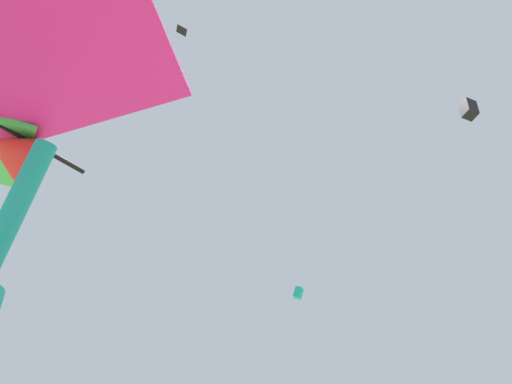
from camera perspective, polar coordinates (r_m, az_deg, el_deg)
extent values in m
cylinder|color=teal|center=(2.01, -27.99, -2.31)|extent=(0.29, 0.12, 0.62)
cylinder|color=black|center=(2.49, -27.87, 6.51)|extent=(0.11, 0.79, 0.02)
cube|color=#DB2393|center=(2.18, -23.56, 15.03)|extent=(1.13, 1.05, 0.23)
cone|color=red|center=(2.44, -28.46, 4.68)|extent=(0.26, 0.23, 0.24)
cube|color=#19B2AD|center=(36.46, 5.28, -12.38)|extent=(0.78, 0.66, 1.00)
pyramid|color=black|center=(26.41, -9.18, 19.25)|extent=(0.59, 0.59, 0.34)
cube|color=black|center=(18.48, 24.95, 9.31)|extent=(0.65, 0.74, 0.81)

